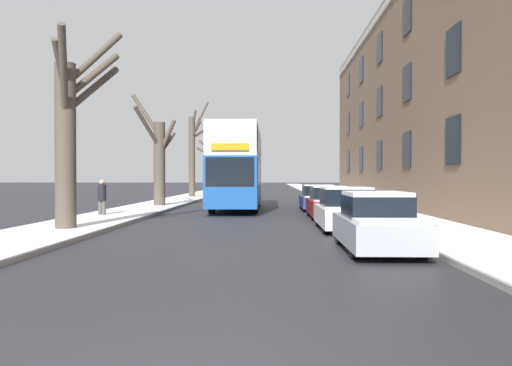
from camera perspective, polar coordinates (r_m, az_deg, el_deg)
sidewalk_left at (r=57.24m, az=-5.21°, el=-1.05°), size 3.10×130.00×0.16m
sidewalk_right at (r=57.06m, az=6.99°, el=-1.06°), size 3.10×130.00×0.16m
terrace_facade_right at (r=30.61m, az=23.62°, el=8.93°), size 9.10×42.82×12.45m
bare_tree_left_0 at (r=17.33m, az=-20.56°, el=5.60°), size 1.76×4.15×6.92m
bare_tree_left_1 at (r=29.76m, az=-11.07°, el=2.82°), size 2.86×3.58×6.75m
bare_tree_left_2 at (r=42.74m, az=-7.24°, el=3.39°), size 1.75×1.89×8.29m
bare_tree_left_3 at (r=56.62m, az=-4.93°, el=2.47°), size 3.06×1.79×6.81m
double_decker_bus at (r=27.58m, az=-2.15°, el=2.14°), size 2.49×10.02×4.45m
parked_car_0 at (r=12.54m, az=13.65°, el=-4.57°), size 1.68×3.93×1.45m
parked_car_1 at (r=17.34m, az=10.31°, el=-3.09°), size 1.89×3.96×1.46m
parked_car_2 at (r=22.25m, az=8.40°, el=-2.30°), size 1.81×4.22×1.40m
parked_car_3 at (r=27.47m, az=7.13°, el=-1.76°), size 1.90×4.02×1.38m
oncoming_van at (r=48.24m, az=-2.18°, el=-0.08°), size 2.08×5.79×2.14m
pedestrian_left_sidewalk at (r=22.89m, az=-17.19°, el=-1.54°), size 0.37×0.37×1.69m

